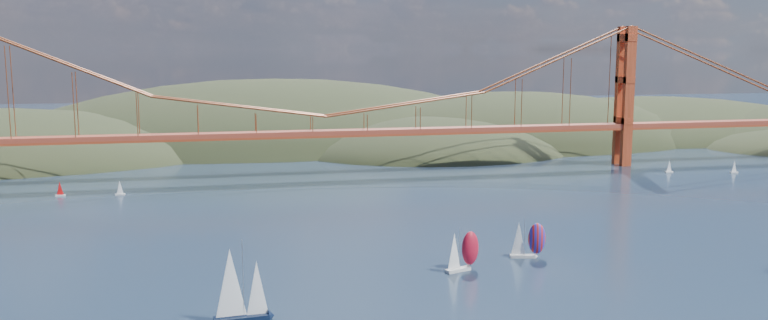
{
  "coord_description": "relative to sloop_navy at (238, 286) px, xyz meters",
  "views": [
    {
      "loc": [
        -39.02,
        -89.23,
        45.99
      ],
      "look_at": [
        1.56,
        90.0,
        18.79
      ],
      "focal_mm": 35.0,
      "sensor_mm": 36.0,
      "label": 1
    }
  ],
  "objects": [
    {
      "name": "sloop_navy",
      "position": [
        0.0,
        0.0,
        0.0
      ],
      "size": [
        9.49,
        5.65,
        14.44
      ],
      "rotation": [
        0.0,
        0.0,
        0.1
      ],
      "color": "black",
      "rests_on": "ground"
    },
    {
      "name": "headlands",
      "position": [
        81.09,
        243.23,
        -18.83
      ],
      "size": [
        725.0,
        225.0,
        96.0
      ],
      "color": "black",
      "rests_on": "ground"
    },
    {
      "name": "racer_rwb",
      "position": [
        63.95,
        26.49,
        -2.14
      ],
      "size": [
        8.0,
        4.54,
        8.97
      ],
      "rotation": [
        0.0,
        0.0,
        -0.25
      ],
      "color": "silver",
      "rests_on": "ground"
    },
    {
      "name": "bridge",
      "position": [
        34.4,
        144.94,
        25.86
      ],
      "size": [
        552.0,
        12.0,
        55.0
      ],
      "color": "#9A3A24",
      "rests_on": "ground"
    },
    {
      "name": "distant_boat_2",
      "position": [
        -51.58,
        125.07,
        -3.97
      ],
      "size": [
        3.0,
        2.0,
        4.7
      ],
      "color": "silver",
      "rests_on": "ground"
    },
    {
      "name": "distant_boat_4",
      "position": [
        163.49,
        123.27,
        -3.97
      ],
      "size": [
        3.0,
        2.0,
        4.7
      ],
      "color": "silver",
      "rests_on": "ground"
    },
    {
      "name": "distant_boat_5",
      "position": [
        186.56,
        116.78,
        -3.97
      ],
      "size": [
        3.0,
        2.0,
        4.7
      ],
      "color": "silver",
      "rests_on": "ground"
    },
    {
      "name": "racer_0",
      "position": [
        46.56,
        20.21,
        -1.98
      ],
      "size": [
        8.31,
        5.24,
        9.29
      ],
      "rotation": [
        0.0,
        0.0,
        0.33
      ],
      "color": "silver",
      "rests_on": "ground"
    },
    {
      "name": "distant_boat_3",
      "position": [
        -33.28,
        122.61,
        -3.97
      ],
      "size": [
        3.0,
        2.0,
        4.7
      ],
      "color": "silver",
      "rests_on": "ground"
    }
  ]
}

